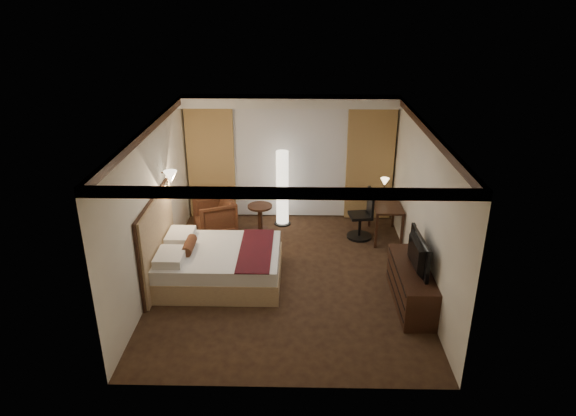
{
  "coord_description": "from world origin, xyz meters",
  "views": [
    {
      "loc": [
        0.18,
        -7.88,
        4.66
      ],
      "look_at": [
        0.0,
        0.4,
        1.15
      ],
      "focal_mm": 32.0,
      "sensor_mm": 36.0,
      "label": 1
    }
  ],
  "objects_px": {
    "floor_lamp": "(282,188)",
    "dresser": "(411,285)",
    "desk": "(385,220)",
    "office_chair": "(360,214)",
    "bed": "(220,265)",
    "armchair": "(215,214)",
    "television": "(413,251)",
    "side_table": "(260,218)"
  },
  "relations": [
    {
      "from": "desk",
      "to": "office_chair",
      "type": "xyz_separation_m",
      "value": [
        -0.52,
        -0.05,
        0.15
      ]
    },
    {
      "from": "bed",
      "to": "side_table",
      "type": "height_order",
      "value": "bed"
    },
    {
      "from": "armchair",
      "to": "desk",
      "type": "bearing_deg",
      "value": 64.43
    },
    {
      "from": "side_table",
      "to": "television",
      "type": "distance_m",
      "value": 3.78
    },
    {
      "from": "office_chair",
      "to": "floor_lamp",
      "type": "bearing_deg",
      "value": 150.97
    },
    {
      "from": "floor_lamp",
      "to": "dresser",
      "type": "height_order",
      "value": "floor_lamp"
    },
    {
      "from": "armchair",
      "to": "floor_lamp",
      "type": "xyz_separation_m",
      "value": [
        1.4,
        0.41,
        0.43
      ]
    },
    {
      "from": "office_chair",
      "to": "television",
      "type": "distance_m",
      "value": 2.47
    },
    {
      "from": "desk",
      "to": "television",
      "type": "distance_m",
      "value": 2.49
    },
    {
      "from": "floor_lamp",
      "to": "television",
      "type": "relative_size",
      "value": 1.61
    },
    {
      "from": "floor_lamp",
      "to": "dresser",
      "type": "distance_m",
      "value": 3.73
    },
    {
      "from": "armchair",
      "to": "side_table",
      "type": "relative_size",
      "value": 1.4
    },
    {
      "from": "bed",
      "to": "armchair",
      "type": "distance_m",
      "value": 2.02
    },
    {
      "from": "side_table",
      "to": "television",
      "type": "bearing_deg",
      "value": -45.99
    },
    {
      "from": "television",
      "to": "side_table",
      "type": "bearing_deg",
      "value": 41.52
    },
    {
      "from": "armchair",
      "to": "television",
      "type": "distance_m",
      "value": 4.41
    },
    {
      "from": "floor_lamp",
      "to": "office_chair",
      "type": "distance_m",
      "value": 1.74
    },
    {
      "from": "bed",
      "to": "floor_lamp",
      "type": "distance_m",
      "value": 2.64
    },
    {
      "from": "desk",
      "to": "television",
      "type": "xyz_separation_m",
      "value": [
        0.02,
        -2.42,
        0.56
      ]
    },
    {
      "from": "office_chair",
      "to": "armchair",
      "type": "bearing_deg",
      "value": 168.39
    },
    {
      "from": "bed",
      "to": "floor_lamp",
      "type": "bearing_deg",
      "value": 67.32
    },
    {
      "from": "dresser",
      "to": "television",
      "type": "distance_m",
      "value": 0.62
    },
    {
      "from": "office_chair",
      "to": "side_table",
      "type": "bearing_deg",
      "value": 164.17
    },
    {
      "from": "television",
      "to": "desk",
      "type": "bearing_deg",
      "value": -2.02
    },
    {
      "from": "office_chair",
      "to": "television",
      "type": "height_order",
      "value": "office_chair"
    },
    {
      "from": "armchair",
      "to": "office_chair",
      "type": "distance_m",
      "value": 3.0
    },
    {
      "from": "bed",
      "to": "desk",
      "type": "bearing_deg",
      "value": 30.12
    },
    {
      "from": "dresser",
      "to": "armchair",
      "type": "bearing_deg",
      "value": 143.88
    },
    {
      "from": "floor_lamp",
      "to": "dresser",
      "type": "relative_size",
      "value": 1.0
    },
    {
      "from": "desk",
      "to": "dresser",
      "type": "xyz_separation_m",
      "value": [
        0.05,
        -2.42,
        -0.05
      ]
    },
    {
      "from": "side_table",
      "to": "dresser",
      "type": "distance_m",
      "value": 3.74
    },
    {
      "from": "bed",
      "to": "armchair",
      "type": "height_order",
      "value": "armchair"
    },
    {
      "from": "desk",
      "to": "dresser",
      "type": "height_order",
      "value": "desk"
    },
    {
      "from": "armchair",
      "to": "floor_lamp",
      "type": "relative_size",
      "value": 0.48
    },
    {
      "from": "desk",
      "to": "office_chair",
      "type": "bearing_deg",
      "value": -174.48
    },
    {
      "from": "office_chair",
      "to": "dresser",
      "type": "relative_size",
      "value": 0.64
    },
    {
      "from": "bed",
      "to": "dresser",
      "type": "height_order",
      "value": "dresser"
    },
    {
      "from": "side_table",
      "to": "dresser",
      "type": "bearing_deg",
      "value": -45.66
    },
    {
      "from": "armchair",
      "to": "dresser",
      "type": "distance_m",
      "value": 4.4
    },
    {
      "from": "floor_lamp",
      "to": "armchair",
      "type": "bearing_deg",
      "value": -163.61
    },
    {
      "from": "bed",
      "to": "floor_lamp",
      "type": "height_order",
      "value": "floor_lamp"
    },
    {
      "from": "armchair",
      "to": "television",
      "type": "xyz_separation_m",
      "value": [
        3.52,
        -2.59,
        0.54
      ]
    }
  ]
}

